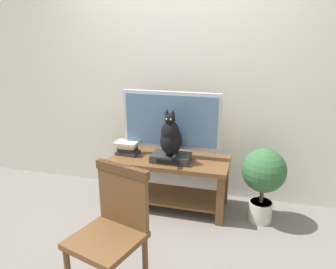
{
  "coord_description": "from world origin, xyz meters",
  "views": [
    {
      "loc": [
        0.78,
        -2.43,
        1.73
      ],
      "look_at": [
        0.0,
        0.45,
        0.8
      ],
      "focal_mm": 34.6,
      "sensor_mm": 36.0,
      "label": 1
    }
  ],
  "objects_px": {
    "tv": "(171,122)",
    "wooden_chair": "(114,224)",
    "tv_stand": "(169,174)",
    "media_box": "(171,158)",
    "book_stack": "(128,148)",
    "potted_plant": "(263,176)",
    "cat": "(171,137)"
  },
  "relations": [
    {
      "from": "tv_stand",
      "to": "media_box",
      "type": "height_order",
      "value": "media_box"
    },
    {
      "from": "cat",
      "to": "potted_plant",
      "type": "relative_size",
      "value": 0.63
    },
    {
      "from": "potted_plant",
      "to": "tv",
      "type": "bearing_deg",
      "value": 173.21
    },
    {
      "from": "tv_stand",
      "to": "media_box",
      "type": "bearing_deg",
      "value": -61.56
    },
    {
      "from": "wooden_chair",
      "to": "cat",
      "type": "bearing_deg",
      "value": 85.86
    },
    {
      "from": "tv_stand",
      "to": "book_stack",
      "type": "bearing_deg",
      "value": 178.19
    },
    {
      "from": "tv",
      "to": "book_stack",
      "type": "height_order",
      "value": "tv"
    },
    {
      "from": "tv_stand",
      "to": "tv",
      "type": "relative_size",
      "value": 1.21
    },
    {
      "from": "tv",
      "to": "media_box",
      "type": "xyz_separation_m",
      "value": [
        0.03,
        -0.13,
        -0.32
      ]
    },
    {
      "from": "cat",
      "to": "book_stack",
      "type": "relative_size",
      "value": 1.89
    },
    {
      "from": "tv",
      "to": "wooden_chair",
      "type": "distance_m",
      "value": 1.35
    },
    {
      "from": "wooden_chair",
      "to": "potted_plant",
      "type": "xyz_separation_m",
      "value": [
        0.97,
        1.2,
        -0.06
      ]
    },
    {
      "from": "cat",
      "to": "wooden_chair",
      "type": "distance_m",
      "value": 1.19
    },
    {
      "from": "wooden_chair",
      "to": "book_stack",
      "type": "height_order",
      "value": "wooden_chair"
    },
    {
      "from": "tv_stand",
      "to": "tv",
      "type": "xyz_separation_m",
      "value": [
        0.0,
        0.07,
        0.53
      ]
    },
    {
      "from": "tv_stand",
      "to": "wooden_chair",
      "type": "xyz_separation_m",
      "value": [
        -0.05,
        -1.23,
        0.17
      ]
    },
    {
      "from": "tv_stand",
      "to": "potted_plant",
      "type": "relative_size",
      "value": 1.63
    },
    {
      "from": "book_stack",
      "to": "cat",
      "type": "bearing_deg",
      "value": -10.44
    },
    {
      "from": "tv_stand",
      "to": "book_stack",
      "type": "relative_size",
      "value": 4.89
    },
    {
      "from": "tv_stand",
      "to": "cat",
      "type": "distance_m",
      "value": 0.43
    },
    {
      "from": "media_box",
      "to": "potted_plant",
      "type": "bearing_deg",
      "value": 1.65
    },
    {
      "from": "tv",
      "to": "cat",
      "type": "xyz_separation_m",
      "value": [
        0.03,
        -0.15,
        -0.11
      ]
    },
    {
      "from": "media_box",
      "to": "book_stack",
      "type": "xyz_separation_m",
      "value": [
        -0.49,
        0.08,
        0.03
      ]
    },
    {
      "from": "media_box",
      "to": "potted_plant",
      "type": "height_order",
      "value": "potted_plant"
    },
    {
      "from": "wooden_chair",
      "to": "book_stack",
      "type": "xyz_separation_m",
      "value": [
        -0.4,
        1.25,
        0.07
      ]
    },
    {
      "from": "media_box",
      "to": "tv",
      "type": "bearing_deg",
      "value": 104.06
    },
    {
      "from": "tv",
      "to": "cat",
      "type": "bearing_deg",
      "value": -76.77
    },
    {
      "from": "tv",
      "to": "wooden_chair",
      "type": "height_order",
      "value": "tv"
    },
    {
      "from": "tv",
      "to": "media_box",
      "type": "distance_m",
      "value": 0.35
    },
    {
      "from": "wooden_chair",
      "to": "book_stack",
      "type": "relative_size",
      "value": 3.76
    },
    {
      "from": "tv_stand",
      "to": "wooden_chair",
      "type": "relative_size",
      "value": 1.3
    },
    {
      "from": "tv_stand",
      "to": "cat",
      "type": "relative_size",
      "value": 2.6
    }
  ]
}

